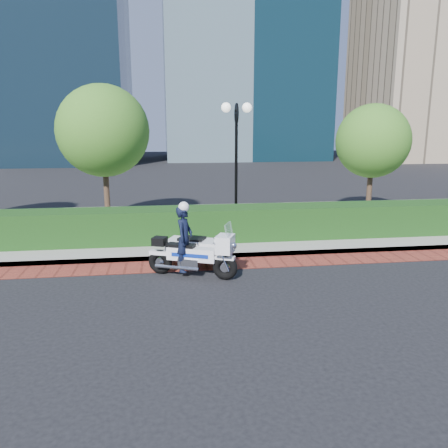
{
  "coord_description": "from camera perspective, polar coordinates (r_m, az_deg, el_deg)",
  "views": [
    {
      "loc": [
        -1.46,
        -9.49,
        3.52
      ],
      "look_at": [
        0.12,
        1.9,
        1.0
      ],
      "focal_mm": 35.0,
      "sensor_mm": 36.0,
      "label": 1
    }
  ],
  "objects": [
    {
      "name": "police_motorcycle",
      "position": [
        10.85,
        -4.12,
        -3.12
      ],
      "size": [
        2.15,
        2.03,
        1.84
      ],
      "rotation": [
        0.0,
        0.0,
        -0.41
      ],
      "color": "black",
      "rests_on": "ground"
    },
    {
      "name": "tree_c",
      "position": [
        17.87,
        18.85,
        10.2
      ],
      "size": [
        2.8,
        2.8,
        4.3
      ],
      "color": "#332319",
      "rests_on": "sidewalk"
    },
    {
      "name": "ground",
      "position": [
        10.23,
        0.78,
        -7.78
      ],
      "size": [
        120.0,
        120.0,
        0.0
      ],
      "primitive_type": "plane",
      "color": "black",
      "rests_on": "ground"
    },
    {
      "name": "brick_strip",
      "position": [
        11.63,
        -0.34,
        -5.23
      ],
      "size": [
        60.0,
        1.0,
        0.01
      ],
      "primitive_type": "cube",
      "color": "maroon",
      "rests_on": "ground"
    },
    {
      "name": "sidewalk",
      "position": [
        15.94,
        -2.47,
        -0.14
      ],
      "size": [
        60.0,
        8.0,
        0.15
      ],
      "primitive_type": "cube",
      "color": "gray",
      "rests_on": "ground"
    },
    {
      "name": "hedge_main",
      "position": [
        13.48,
        -1.52,
        0.06
      ],
      "size": [
        18.0,
        1.2,
        1.0
      ],
      "primitive_type": "cube",
      "color": "black",
      "rests_on": "sidewalk"
    },
    {
      "name": "tree_b",
      "position": [
        16.12,
        -15.51,
        11.62
      ],
      "size": [
        3.2,
        3.2,
        4.89
      ],
      "color": "#332319",
      "rests_on": "sidewalk"
    },
    {
      "name": "tower_right",
      "position": [
        56.86,
        25.42,
        21.87
      ],
      "size": [
        14.0,
        12.0,
        28.0
      ],
      "primitive_type": "cube",
      "color": "gray",
      "rests_on": "ground"
    },
    {
      "name": "lamppost",
      "position": [
        14.91,
        1.62,
        10.2
      ],
      "size": [
        1.02,
        0.7,
        4.21
      ],
      "color": "black",
      "rests_on": "sidewalk"
    }
  ]
}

